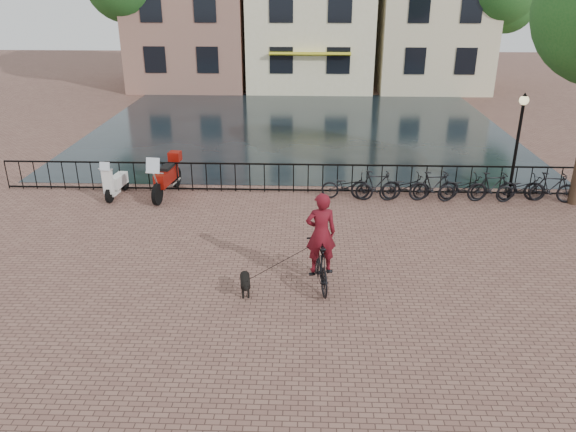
{
  "coord_description": "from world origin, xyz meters",
  "views": [
    {
      "loc": [
        0.5,
        -10.18,
        6.74
      ],
      "look_at": [
        0.0,
        3.0,
        1.2
      ],
      "focal_mm": 35.0,
      "sensor_mm": 36.0,
      "label": 1
    }
  ],
  "objects_px": {
    "cyclist": "(321,246)",
    "motorcycle": "(166,172)",
    "lamp_post": "(519,129)",
    "dog": "(245,283)",
    "scooter": "(116,176)"
  },
  "relations": [
    {
      "from": "dog",
      "to": "lamp_post",
      "type": "bearing_deg",
      "value": 30.3
    },
    {
      "from": "motorcycle",
      "to": "scooter",
      "type": "bearing_deg",
      "value": -168.17
    },
    {
      "from": "cyclist",
      "to": "dog",
      "type": "height_order",
      "value": "cyclist"
    },
    {
      "from": "cyclist",
      "to": "dog",
      "type": "bearing_deg",
      "value": 7.42
    },
    {
      "from": "motorcycle",
      "to": "dog",
      "type": "bearing_deg",
      "value": -55.16
    },
    {
      "from": "lamp_post",
      "to": "cyclist",
      "type": "relative_size",
      "value": 1.26
    },
    {
      "from": "dog",
      "to": "motorcycle",
      "type": "relative_size",
      "value": 0.36
    },
    {
      "from": "lamp_post",
      "to": "scooter",
      "type": "distance_m",
      "value": 13.24
    },
    {
      "from": "lamp_post",
      "to": "scooter",
      "type": "height_order",
      "value": "lamp_post"
    },
    {
      "from": "cyclist",
      "to": "scooter",
      "type": "relative_size",
      "value": 1.73
    },
    {
      "from": "lamp_post",
      "to": "dog",
      "type": "height_order",
      "value": "lamp_post"
    },
    {
      "from": "cyclist",
      "to": "dog",
      "type": "distance_m",
      "value": 1.96
    },
    {
      "from": "cyclist",
      "to": "motorcycle",
      "type": "distance_m",
      "value": 7.8
    },
    {
      "from": "dog",
      "to": "motorcycle",
      "type": "height_order",
      "value": "motorcycle"
    },
    {
      "from": "lamp_post",
      "to": "dog",
      "type": "xyz_separation_m",
      "value": [
        -8.12,
        -6.47,
        -2.1
      ]
    }
  ]
}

